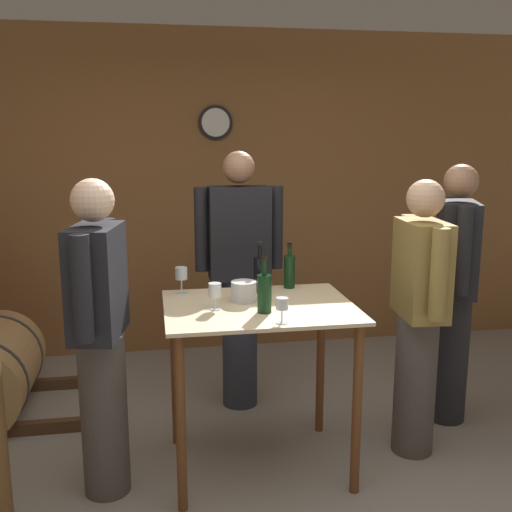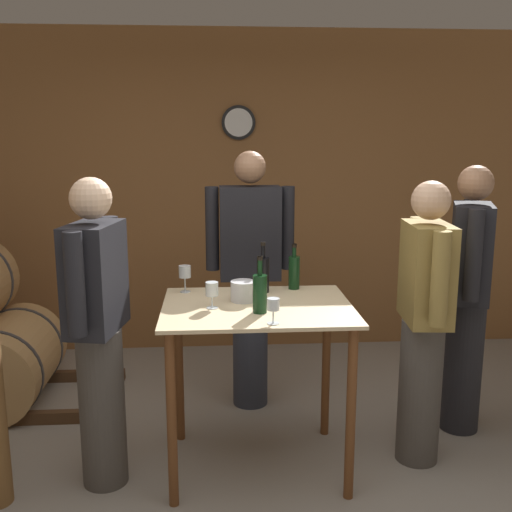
{
  "view_description": "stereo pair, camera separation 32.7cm",
  "coord_description": "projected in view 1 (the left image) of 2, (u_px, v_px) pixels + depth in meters",
  "views": [
    {
      "loc": [
        -0.59,
        -2.47,
        1.86
      ],
      "look_at": [
        -0.04,
        0.68,
        1.2
      ],
      "focal_mm": 42.0,
      "sensor_mm": 36.0,
      "label": 1
    },
    {
      "loc": [
        -0.26,
        -2.51,
        1.86
      ],
      "look_at": [
        -0.04,
        0.68,
        1.2
      ],
      "focal_mm": 42.0,
      "sensor_mm": 36.0,
      "label": 2
    }
  ],
  "objects": [
    {
      "name": "wine_glass_near_left",
      "position": [
        181.0,
        274.0,
        3.42
      ],
      "size": [
        0.07,
        0.07,
        0.16
      ],
      "color": "silver",
      "rests_on": "tasting_table"
    },
    {
      "name": "person_visitor_near_door",
      "position": [
        100.0,
        334.0,
        3.0
      ],
      "size": [
        0.29,
        0.58,
        1.65
      ],
      "color": "#4C4742",
      "rests_on": "ground_plane"
    },
    {
      "name": "wine_glass_near_center",
      "position": [
        215.0,
        291.0,
        3.12
      ],
      "size": [
        0.07,
        0.07,
        0.14
      ],
      "color": "silver",
      "rests_on": "tasting_table"
    },
    {
      "name": "wine_bottle_left",
      "position": [
        260.0,
        273.0,
        3.47
      ],
      "size": [
        0.07,
        0.07,
        0.3
      ],
      "color": "black",
      "rests_on": "tasting_table"
    },
    {
      "name": "wine_bottle_center",
      "position": [
        289.0,
        270.0,
        3.56
      ],
      "size": [
        0.07,
        0.07,
        0.27
      ],
      "color": "black",
      "rests_on": "tasting_table"
    },
    {
      "name": "tasting_table",
      "position": [
        259.0,
        337.0,
        3.26
      ],
      "size": [
        1.02,
        0.8,
        0.95
      ],
      "color": "beige",
      "rests_on": "ground_plane"
    },
    {
      "name": "person_host",
      "position": [
        454.0,
        289.0,
        3.8
      ],
      "size": [
        0.34,
        0.56,
        1.67
      ],
      "color": "#232328",
      "rests_on": "ground_plane"
    },
    {
      "name": "wine_bottle_far_left",
      "position": [
        264.0,
        292.0,
        3.07
      ],
      "size": [
        0.07,
        0.07,
        0.3
      ],
      "color": "black",
      "rests_on": "tasting_table"
    },
    {
      "name": "back_wall",
      "position": [
        222.0,
        194.0,
        5.08
      ],
      "size": [
        8.4,
        0.08,
        2.7
      ],
      "color": "brown",
      "rests_on": "ground_plane"
    },
    {
      "name": "ice_bucket",
      "position": [
        244.0,
        291.0,
        3.29
      ],
      "size": [
        0.14,
        0.14,
        0.11
      ],
      "color": "silver",
      "rests_on": "tasting_table"
    },
    {
      "name": "wine_glass_near_right",
      "position": [
        282.0,
        305.0,
        2.9
      ],
      "size": [
        0.06,
        0.06,
        0.13
      ],
      "color": "silver",
      "rests_on": "tasting_table"
    },
    {
      "name": "person_visitor_bearded",
      "position": [
        239.0,
        275.0,
        4.02
      ],
      "size": [
        0.59,
        0.24,
        1.75
      ],
      "color": "#333847",
      "rests_on": "ground_plane"
    },
    {
      "name": "person_visitor_with_scarf",
      "position": [
        419.0,
        313.0,
        3.41
      ],
      "size": [
        0.25,
        0.59,
        1.61
      ],
      "color": "#4C4742",
      "rests_on": "ground_plane"
    }
  ]
}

